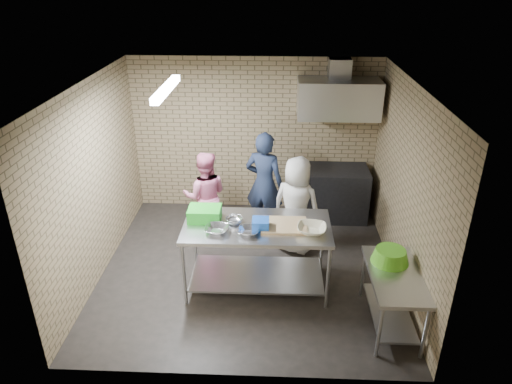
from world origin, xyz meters
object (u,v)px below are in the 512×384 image
blue_tub (261,224)px  bottle_red (340,100)px  side_counter (392,299)px  bottle_green (364,101)px  woman_pink (205,196)px  green_basin (390,256)px  man_navy (264,184)px  prep_table (257,256)px  green_crate (205,214)px  woman_white (296,206)px  stove (331,193)px

blue_tub → bottle_red: size_ratio=1.19×
side_counter → bottle_red: 3.44m
bottle_green → woman_pink: bottle_green is taller
green_basin → bottle_red: 3.01m
blue_tub → man_navy: bearing=89.8°
bottle_red → prep_table: bearing=-118.8°
green_basin → man_navy: size_ratio=0.27×
green_crate → prep_table: bearing=-9.7°
green_basin → green_crate: bearing=166.3°
side_counter → green_crate: green_crate is taller
bottle_red → bottle_green: size_ratio=1.20×
prep_table → man_navy: size_ratio=1.11×
prep_table → woman_white: size_ratio=1.26×
stove → man_navy: (-1.16, -0.57, 0.42)m
bottle_red → man_navy: bearing=-146.2°
blue_tub → man_navy: (0.00, 1.58, -0.17)m
side_counter → stove: 2.79m
stove → prep_table: bearing=-120.6°
man_navy → woman_white: size_ratio=1.13×
prep_table → side_counter: 1.81m
man_navy → woman_pink: 0.96m
bottle_green → man_navy: 2.13m
blue_tub → man_navy: man_navy is taller
bottle_red → green_basin: bearing=-82.1°
man_navy → blue_tub: bearing=108.4°
bottle_red → woman_white: 1.98m
stove → green_crate: green_crate is taller
prep_table → bottle_red: (1.26, 2.29, 1.55)m
green_crate → bottle_red: 3.08m
prep_table → bottle_green: size_ratio=12.84×
woman_pink → green_crate: bearing=92.8°
stove → green_crate: 2.78m
green_crate → side_counter: bearing=-19.2°
side_counter → woman_white: bearing=124.0°
blue_tub → bottle_green: size_ratio=1.43×
side_counter → bottle_green: size_ratio=8.00×
stove → bottle_red: 1.60m
green_crate → woman_pink: bearing=98.3°
blue_tub → green_basin: (1.59, -0.35, -0.20)m
green_basin → bottle_green: size_ratio=3.07×
stove → green_basin: 2.57m
prep_table → bottle_red: size_ratio=10.70×
stove → bottle_green: size_ratio=8.00×
man_navy → woman_white: bearing=151.5°
green_basin → man_navy: (-1.59, 1.93, 0.03)m
green_crate → blue_tub: bearing=-16.3°
prep_table → green_crate: 0.91m
blue_tub → green_basin: size_ratio=0.47×
bottle_red → woman_white: (-0.71, -1.34, -1.26)m
green_crate → bottle_green: (2.36, 2.17, 0.97)m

